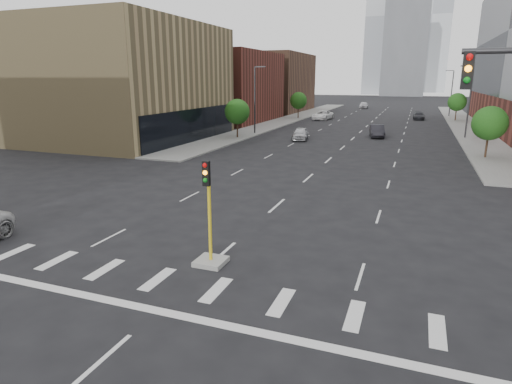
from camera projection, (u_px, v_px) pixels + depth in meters
The scene contains 21 objects.
sidewalk_left_far at pixel (292, 118), 81.75m from camera, with size 5.00×92.00×0.15m, color gray.
sidewalk_right_far at pixel (464, 124), 71.60m from camera, with size 5.00×92.00×0.15m, color gray.
building_left_mid at pixel (122, 82), 53.42m from camera, with size 20.00×24.00×14.00m, color #A18A5B.
building_left_far_a at pixel (214, 87), 77.21m from camera, with size 20.00×22.00×12.00m, color brown.
building_left_far_b at pixel (262, 83), 100.62m from camera, with size 20.00×24.00×13.00m, color brown.
tower_left at pixel (392, 18), 202.55m from camera, with size 22.00×22.00×70.00m, color #B2B7BC.
tower_right at pixel (432, 16), 231.38m from camera, with size 20.00×20.00×80.00m, color #B2B7BC.
tower_mid at pixel (406, 44), 185.09m from camera, with size 18.00×18.00×44.00m, color slate.
median_traffic_signal at pixel (210, 242), 17.58m from camera, with size 1.20×1.20×4.40m.
streetlight_right_a at pixel (469, 99), 53.67m from camera, with size 1.60×0.22×9.07m.
streetlight_right_b at pixel (451, 91), 85.36m from camera, with size 1.60×0.22×9.07m.
streetlight_left at pixel (255, 97), 58.22m from camera, with size 1.60×0.22×9.07m.
tree_left_near at pixel (237, 112), 54.31m from camera, with size 3.20×3.20×4.85m.
tree_left_far at pixel (298, 101), 81.46m from camera, with size 3.20×3.20×4.85m.
tree_right_near at pixel (490, 123), 40.31m from camera, with size 3.20×3.20×4.85m.
tree_right_far at pixel (457, 102), 76.52m from camera, with size 3.20×3.20×4.85m.
car_near_left at pixel (300, 134), 53.71m from camera, with size 1.84×4.56×1.56m, color #B1B2B6.
car_mid_right at pixel (377, 131), 56.14m from camera, with size 1.71×4.90×1.61m, color black.
car_far_left at pixel (322, 115), 79.94m from camera, with size 2.74×5.94×1.65m, color white.
car_deep_right at pixel (419, 116), 79.91m from camera, with size 1.94×4.77×1.39m, color black.
car_distant at pixel (364, 105), 109.59m from camera, with size 2.02×5.03×1.71m, color silver.
Camera 1 is at (7.53, -5.78, 7.50)m, focal length 30.00 mm.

